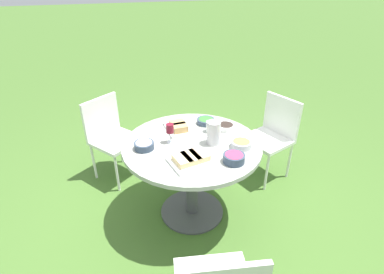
{
  "coord_description": "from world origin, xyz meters",
  "views": [
    {
      "loc": [
        0.63,
        2.06,
        2.05
      ],
      "look_at": [
        0.0,
        0.0,
        0.83
      ],
      "focal_mm": 28.0,
      "sensor_mm": 36.0,
      "label": 1
    }
  ],
  "objects_px": {
    "wine_glass": "(170,129)",
    "water_pitcher": "(214,133)",
    "dining_table": "(192,158)",
    "chair_near_left": "(110,132)",
    "chair_far_back": "(273,132)"
  },
  "relations": [
    {
      "from": "chair_far_back",
      "to": "wine_glass",
      "type": "distance_m",
      "value": 1.27
    },
    {
      "from": "dining_table",
      "to": "water_pitcher",
      "type": "bearing_deg",
      "value": 163.29
    },
    {
      "from": "dining_table",
      "to": "water_pitcher",
      "type": "relative_size",
      "value": 5.88
    },
    {
      "from": "water_pitcher",
      "to": "wine_glass",
      "type": "bearing_deg",
      "value": -19.61
    },
    {
      "from": "water_pitcher",
      "to": "chair_far_back",
      "type": "bearing_deg",
      "value": -153.68
    },
    {
      "from": "dining_table",
      "to": "chair_near_left",
      "type": "height_order",
      "value": "chair_near_left"
    },
    {
      "from": "wine_glass",
      "to": "water_pitcher",
      "type": "bearing_deg",
      "value": 160.39
    },
    {
      "from": "wine_glass",
      "to": "dining_table",
      "type": "bearing_deg",
      "value": 157.56
    },
    {
      "from": "chair_near_left",
      "to": "water_pitcher",
      "type": "relative_size",
      "value": 4.47
    },
    {
      "from": "chair_near_left",
      "to": "wine_glass",
      "type": "bearing_deg",
      "value": 121.32
    },
    {
      "from": "water_pitcher",
      "to": "dining_table",
      "type": "bearing_deg",
      "value": -16.71
    },
    {
      "from": "dining_table",
      "to": "chair_near_left",
      "type": "xyz_separation_m",
      "value": [
        0.65,
        -0.85,
        -0.1
      ]
    },
    {
      "from": "water_pitcher",
      "to": "wine_glass",
      "type": "xyz_separation_m",
      "value": [
        0.34,
        -0.12,
        0.02
      ]
    },
    {
      "from": "dining_table",
      "to": "water_pitcher",
      "type": "height_order",
      "value": "water_pitcher"
    },
    {
      "from": "chair_near_left",
      "to": "wine_glass",
      "type": "height_order",
      "value": "wine_glass"
    }
  ]
}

